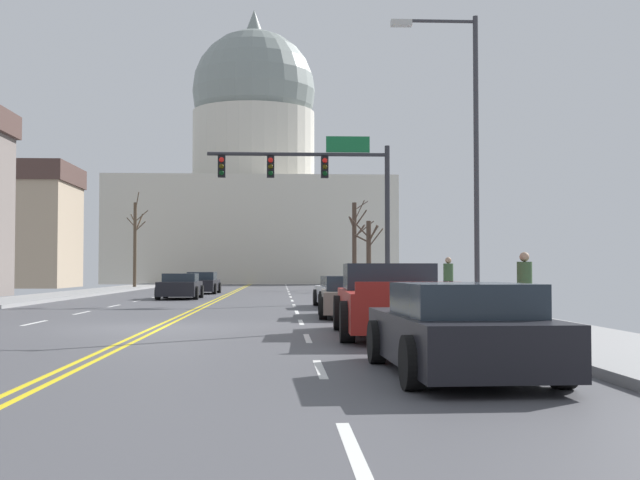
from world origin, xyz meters
name	(u,v)px	position (x,y,z in m)	size (l,w,h in m)	color
ground	(158,327)	(0.00, 0.00, 0.02)	(20.00, 180.00, 0.20)	#4B4B50
signal_gantry	(324,181)	(4.82, 15.35, 5.24)	(7.91, 0.41, 7.07)	#28282D
street_lamp_right	(465,138)	(7.90, 1.65, 4.94)	(2.36, 0.24, 8.11)	#333338
capitol_building	(254,186)	(0.00, 71.38, 10.72)	(29.67, 19.75, 30.62)	beige
sedan_near_00	(343,292)	(5.30, 10.64, 0.56)	(2.11, 4.50, 1.17)	silver
sedan_near_01	(351,298)	(5.05, 4.24, 0.57)	(2.05, 4.26, 1.22)	#6B6056
pickup_truck_near_02	(391,302)	(5.31, -2.59, 0.70)	(2.47, 5.63, 1.53)	maroon
sedan_near_03	(459,331)	(5.31, -9.28, 0.58)	(2.10, 4.50, 1.22)	black
sedan_oncoming_00	(180,287)	(-1.90, 20.22, 0.59)	(2.01, 4.38, 1.23)	black
sedan_oncoming_01	(202,283)	(-1.69, 29.12, 0.60)	(2.06, 4.46, 1.28)	black
flank_building_00	(12,225)	(-18.61, 47.14, 5.00)	(9.81, 8.57, 9.89)	tan
bare_tree_00	(355,243)	(8.31, 38.54, 3.36)	(1.85, 1.82, 6.28)	#423328
bare_tree_02	(369,252)	(8.75, 33.55, 2.59)	(2.10, 1.81, 4.79)	#423328
bare_tree_03	(135,241)	(-8.01, 42.70, 3.58)	(1.74, 2.09, 7.11)	#4C3D2D
pedestrian_00	(448,279)	(8.72, 7.93, 1.09)	(0.35, 0.34, 1.70)	black
pedestrian_01	(525,285)	(8.46, -1.74, 1.06)	(0.35, 0.34, 1.66)	black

